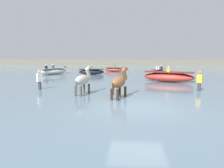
# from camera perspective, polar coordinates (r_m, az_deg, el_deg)

# --- Properties ---
(ground_plane) EXTENTS (120.00, 120.00, 0.00)m
(ground_plane) POSITION_cam_1_polar(r_m,az_deg,el_deg) (9.77, 6.57, -8.11)
(ground_plane) COLOR #666051
(water_surface) EXTENTS (90.00, 90.00, 0.37)m
(water_surface) POSITION_cam_1_polar(r_m,az_deg,el_deg) (19.55, 5.49, 0.50)
(water_surface) COLOR slate
(water_surface) RESTS_ON ground
(horse_lead_chestnut) EXTENTS (0.99, 1.80, 1.98)m
(horse_lead_chestnut) POSITION_cam_1_polar(r_m,az_deg,el_deg) (11.41, 1.92, 0.27)
(horse_lead_chestnut) COLOR brown
(horse_lead_chestnut) RESTS_ON ground
(horse_trailing_pinto) EXTENTS (0.86, 1.81, 1.97)m
(horse_trailing_pinto) POSITION_cam_1_polar(r_m,az_deg,el_deg) (12.56, -7.57, 0.87)
(horse_trailing_pinto) COLOR beige
(horse_trailing_pinto) RESTS_ON ground
(boat_near_port) EXTENTS (2.96, 1.38, 1.08)m
(boat_near_port) POSITION_cam_1_polar(r_m,az_deg,el_deg) (24.84, -5.37, 3.20)
(boat_near_port) COLOR black
(boat_near_port) RESTS_ON water_surface
(boat_distant_west) EXTENTS (2.54, 1.23, 1.01)m
(boat_distant_west) POSITION_cam_1_polar(r_m,az_deg,el_deg) (28.64, 0.57, 3.78)
(boat_distant_west) COLOR #BC382D
(boat_distant_west) RESTS_ON water_surface
(boat_near_starboard) EXTENTS (3.03, 3.51, 1.17)m
(boat_near_starboard) POSITION_cam_1_polar(r_m,az_deg,el_deg) (25.99, -15.05, 3.28)
(boat_near_starboard) COLOR silver
(boat_near_starboard) RESTS_ON water_surface
(boat_mid_outer) EXTENTS (4.37, 2.75, 1.31)m
(boat_mid_outer) POSITION_cam_1_polar(r_m,az_deg,el_deg) (18.78, 14.48, 1.82)
(boat_mid_outer) COLOR #BC382D
(boat_mid_outer) RESTS_ON water_surface
(boat_far_inshore) EXTENTS (1.98, 2.75, 0.98)m
(boat_far_inshore) POSITION_cam_1_polar(r_m,az_deg,el_deg) (26.51, 11.97, 3.29)
(boat_far_inshore) COLOR #28518E
(boat_far_inshore) RESTS_ON water_surface
(person_onlooker_right) EXTENTS (0.36, 0.37, 1.63)m
(person_onlooker_right) POSITION_cam_1_polar(r_m,az_deg,el_deg) (15.05, -18.33, 0.54)
(person_onlooker_right) COLOR #383842
(person_onlooker_right) RESTS_ON ground
(person_onlooker_left) EXTENTS (0.38, 0.32, 1.63)m
(person_onlooker_left) POSITION_cam_1_polar(r_m,az_deg,el_deg) (14.74, 21.77, 0.23)
(person_onlooker_left) COLOR #383842
(person_onlooker_left) RESTS_ON ground
(far_shoreline) EXTENTS (80.00, 2.40, 1.56)m
(far_shoreline) POSITION_cam_1_polar(r_m,az_deg,el_deg) (44.78, 4.89, 5.41)
(far_shoreline) COLOR #706B5B
(far_shoreline) RESTS_ON ground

